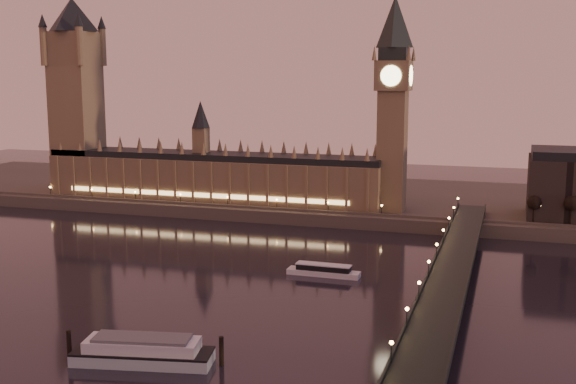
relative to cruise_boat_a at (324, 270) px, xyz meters
name	(u,v)px	position (x,y,z in m)	size (l,w,h in m)	color
ground	(181,281)	(-46.27, -21.37, -1.87)	(700.00, 700.00, 0.00)	black
far_embankment	(360,199)	(-16.27, 143.63, 1.13)	(560.00, 130.00, 6.00)	#423D35
palace_of_westminster	(212,171)	(-86.40, 99.62, 19.84)	(180.00, 26.62, 52.00)	brown
victoria_tower	(75,85)	(-166.27, 99.63, 63.92)	(31.68, 31.68, 118.00)	brown
big_ben	(393,91)	(7.72, 99.62, 62.08)	(17.68, 17.68, 104.00)	brown
westminster_bridge	(446,289)	(45.34, -21.37, 3.65)	(13.20, 260.00, 15.30)	black
bare_tree_0	(533,202)	(72.98, 87.63, 14.16)	(6.60, 6.60, 13.42)	black
bare_tree_1	(569,203)	(87.82, 87.63, 14.16)	(6.60, 6.60, 13.42)	black
cruise_boat_a	(324,270)	(0.00, 0.00, 0.00)	(26.59, 6.11, 4.24)	silver
moored_barge	(143,351)	(-23.57, -90.83, 1.30)	(40.27, 16.49, 7.51)	#8BA1B2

